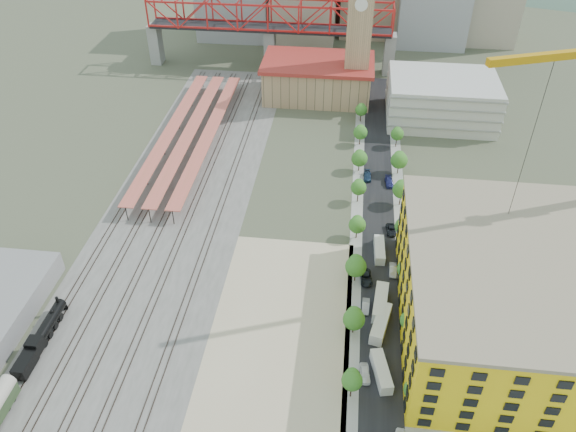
# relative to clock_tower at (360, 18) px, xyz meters

# --- Properties ---
(ground) EXTENTS (400.00, 400.00, 0.00)m
(ground) POSITION_rel_clock_tower_xyz_m (-8.00, -79.99, -28.70)
(ground) COLOR #474C38
(ground) RESTS_ON ground
(ballast_strip) EXTENTS (36.00, 165.00, 0.06)m
(ballast_strip) POSITION_rel_clock_tower_xyz_m (-44.00, -62.49, -28.67)
(ballast_strip) COLOR #605E59
(ballast_strip) RESTS_ON ground
(dirt_lot) EXTENTS (28.00, 67.00, 0.06)m
(dirt_lot) POSITION_rel_clock_tower_xyz_m (-12.00, -111.49, -28.67)
(dirt_lot) COLOR tan
(dirt_lot) RESTS_ON ground
(street_asphalt) EXTENTS (12.00, 170.00, 0.06)m
(street_asphalt) POSITION_rel_clock_tower_xyz_m (8.00, -64.99, -28.67)
(street_asphalt) COLOR black
(street_asphalt) RESTS_ON ground
(sidewalk_west) EXTENTS (3.00, 170.00, 0.04)m
(sidewalk_west) POSITION_rel_clock_tower_xyz_m (2.50, -64.99, -28.68)
(sidewalk_west) COLOR gray
(sidewalk_west) RESTS_ON ground
(sidewalk_east) EXTENTS (3.00, 170.00, 0.04)m
(sidewalk_east) POSITION_rel_clock_tower_xyz_m (13.50, -64.99, -28.68)
(sidewalk_east) COLOR gray
(sidewalk_east) RESTS_ON ground
(construction_pad) EXTENTS (50.00, 90.00, 0.06)m
(construction_pad) POSITION_rel_clock_tower_xyz_m (37.00, -99.99, -28.67)
(construction_pad) COLOR gray
(construction_pad) RESTS_ON ground
(rail_tracks) EXTENTS (26.56, 160.00, 0.18)m
(rail_tracks) POSITION_rel_clock_tower_xyz_m (-45.80, -62.49, -28.55)
(rail_tracks) COLOR #382B23
(rail_tracks) RESTS_ON ground
(platform_canopies) EXTENTS (16.00, 80.00, 4.12)m
(platform_canopies) POSITION_rel_clock_tower_xyz_m (-49.00, -34.99, -24.70)
(platform_canopies) COLOR #D55B52
(platform_canopies) RESTS_ON ground
(station_hall) EXTENTS (38.00, 24.00, 13.10)m
(station_hall) POSITION_rel_clock_tower_xyz_m (-13.00, 2.01, -22.03)
(station_hall) COLOR tan
(station_hall) RESTS_ON ground
(clock_tower) EXTENTS (12.00, 12.00, 52.00)m
(clock_tower) POSITION_rel_clock_tower_xyz_m (0.00, 0.00, 0.00)
(clock_tower) COLOR tan
(clock_tower) RESTS_ON ground
(parking_garage) EXTENTS (34.00, 26.00, 14.00)m
(parking_garage) POSITION_rel_clock_tower_xyz_m (28.00, -9.99, -21.70)
(parking_garage) COLOR silver
(parking_garage) RESTS_ON ground
(truss_bridge) EXTENTS (94.00, 9.60, 25.60)m
(truss_bridge) POSITION_rel_clock_tower_xyz_m (-33.00, 25.01, -9.83)
(truss_bridge) COLOR gray
(truss_bridge) RESTS_ON ground
(construction_building) EXTENTS (44.60, 50.60, 18.80)m
(construction_building) POSITION_rel_clock_tower_xyz_m (34.00, -99.99, -19.29)
(construction_building) COLOR yellow
(construction_building) RESTS_ON ground
(street_trees) EXTENTS (15.40, 124.40, 8.00)m
(street_trees) POSITION_rel_clock_tower_xyz_m (8.00, -74.99, -28.70)
(street_trees) COLOR #2D691F
(street_trees) RESTS_ON ground
(distant_hills) EXTENTS (647.00, 264.00, 227.00)m
(distant_hills) POSITION_rel_clock_tower_xyz_m (37.28, 180.01, -108.23)
(distant_hills) COLOR #4C6B59
(distant_hills) RESTS_ON ground
(locomotive) EXTENTS (2.57, 19.82, 4.95)m
(locomotive) POSITION_rel_clock_tower_xyz_m (-58.00, -114.52, -26.85)
(locomotive) COLOR black
(locomotive) RESTS_ON ground
(site_trailer_a) EXTENTS (4.29, 9.23, 2.44)m
(site_trailer_a) POSITION_rel_clock_tower_xyz_m (8.00, -114.86, -27.47)
(site_trailer_a) COLOR silver
(site_trailer_a) RESTS_ON ground
(site_trailer_b) EXTENTS (4.73, 10.17, 2.69)m
(site_trailer_b) POSITION_rel_clock_tower_xyz_m (8.00, -103.22, -27.35)
(site_trailer_b) COLOR silver
(site_trailer_b) RESTS_ON ground
(site_trailer_c) EXTENTS (3.66, 10.22, 2.74)m
(site_trailer_c) POSITION_rel_clock_tower_xyz_m (8.00, -97.38, -27.33)
(site_trailer_c) COLOR silver
(site_trailer_c) RESTS_ON ground
(site_trailer_d) EXTENTS (2.56, 8.65, 2.35)m
(site_trailer_d) POSITION_rel_clock_tower_xyz_m (8.00, -80.28, -27.52)
(site_trailer_d) COLOR silver
(site_trailer_d) RESTS_ON ground
(car_0) EXTENTS (2.33, 4.80, 1.58)m
(car_0) POSITION_rel_clock_tower_xyz_m (5.00, -115.36, -27.91)
(car_0) COLOR white
(car_0) RESTS_ON ground
(car_1) EXTENTS (1.69, 4.42, 1.44)m
(car_1) POSITION_rel_clock_tower_xyz_m (5.00, -98.24, -27.98)
(car_1) COLOR #A6A6AB
(car_1) RESTS_ON ground
(car_2) EXTENTS (3.12, 5.69, 1.51)m
(car_2) POSITION_rel_clock_tower_xyz_m (5.00, -89.59, -27.94)
(car_2) COLOR black
(car_2) RESTS_ON ground
(car_3) EXTENTS (2.25, 5.15, 1.47)m
(car_3) POSITION_rel_clock_tower_xyz_m (5.00, -48.55, -27.96)
(car_3) COLOR #1A304D
(car_3) RESTS_ON ground
(car_5) EXTENTS (1.73, 4.65, 1.52)m
(car_5) POSITION_rel_clock_tower_xyz_m (11.00, -86.39, -27.94)
(car_5) COLOR #AAABB0
(car_5) RESTS_ON ground
(car_6) EXTENTS (2.69, 5.00, 1.33)m
(car_6) POSITION_rel_clock_tower_xyz_m (11.00, -71.84, -28.03)
(car_6) COLOR black
(car_6) RESTS_ON ground
(car_7) EXTENTS (2.65, 5.35, 1.50)m
(car_7) POSITION_rel_clock_tower_xyz_m (11.00, -50.81, -27.95)
(car_7) COLOR navy
(car_7) RESTS_ON ground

